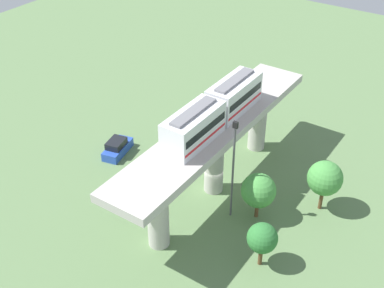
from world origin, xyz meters
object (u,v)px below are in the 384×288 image
Objects in this scene: tree_far_corner at (262,238)px; signal_post at (233,167)px; train at (215,110)px; parked_car_blue at (117,148)px; parked_car_white at (190,138)px; tree_mid_lot at (325,178)px; tree_near_viaduct at (259,191)px.

signal_post reaches higher than tree_far_corner.
parked_car_blue is at bearing 2.15° from train.
train is at bearing 152.84° from parked_car_white.
parked_car_white is 0.85× the size of tree_mid_lot.
parked_car_blue is 0.43× the size of signal_post.
tree_far_corner is at bearing 142.96° from signal_post.
tree_near_viaduct is at bearing -150.24° from signal_post.
signal_post is at bearing 161.20° from parked_car_blue.
tree_mid_lot is (-22.30, -3.95, 2.90)m from parked_car_blue.
tree_mid_lot reaches higher than parked_car_blue.
parked_car_white is 1.04× the size of tree_far_corner.
train reaches higher than signal_post.
tree_mid_lot is at bearing 177.54° from parked_car_blue.
parked_car_white and parked_car_blue have the same top height.
parked_car_white is 8.34m from parked_car_blue.
tree_near_viaduct is at bearing 164.80° from parked_car_white.
parked_car_blue is at bearing -6.29° from signal_post.
parked_car_blue is 16.49m from signal_post.
tree_mid_lot is at bearing -135.57° from tree_near_viaduct.
tree_near_viaduct reaches higher than parked_car_blue.
signal_post is (2.12, 1.21, 2.62)m from tree_near_viaduct.
train reaches higher than tree_far_corner.
tree_near_viaduct reaches higher than tree_far_corner.
train is 14.96m from parked_car_blue.
parked_car_white is 19.43m from tree_far_corner.
parked_car_blue is 17.91m from tree_near_viaduct.
tree_far_corner is 0.41× the size of signal_post.
train is 12.30m from parked_car_white.
train is 2.54× the size of tree_mid_lot.
parked_car_blue is 21.68m from tree_far_corner.
tree_mid_lot is 0.51× the size of signal_post.
train is 1.30× the size of signal_post.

